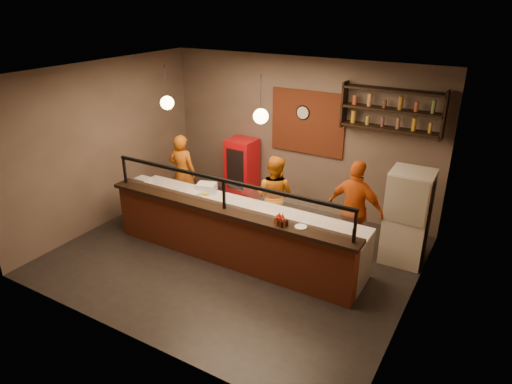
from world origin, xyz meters
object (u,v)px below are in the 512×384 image
Objects in this scene: cook_right at (355,209)px; pepper_mill at (353,235)px; cook_mid at (274,196)px; wall_clock at (303,113)px; cook_left at (183,172)px; condiment_caddy at (281,222)px; pizza_dough at (260,215)px; red_cooler at (242,170)px; fridge at (407,217)px.

pepper_mill is (0.43, -1.39, 0.27)m from cook_right.
cook_mid is at bearing 145.62° from pepper_mill.
wall_clock is 2.83m from cook_left.
condiment_caddy is (3.13, -1.48, 0.28)m from cook_left.
pizza_dough is (0.37, -2.39, -1.19)m from wall_clock.
condiment_caddy is at bearing 71.01° from cook_right.
red_cooler is at bearing 132.28° from condiment_caddy.
fridge is 2.31m from condiment_caddy.
cook_mid reaches higher than condiment_caddy.
cook_mid is 2.43m from fridge.
red_cooler reaches higher than pepper_mill.
fridge is (2.41, 0.27, 0.04)m from cook_mid.
wall_clock is at bearing -156.68° from cook_left.
cook_mid reaches higher than pepper_mill.
pepper_mill is at bearing 3.18° from condiment_caddy.
condiment_caddy is at bearing -176.82° from pepper_mill.
fridge is at bearing -175.80° from cook_mid.
condiment_caddy is (0.61, -0.41, 0.20)m from pizza_dough.
cook_mid is 2.82× the size of pizza_dough.
cook_left is at bearing -129.40° from red_cooler.
cook_left is 4.66m from fridge.
pepper_mill is at bearing -105.28° from fridge.
cook_right is 3.14m from red_cooler.
cook_right is at bearing 178.16° from cook_mid.
cook_mid is 0.95× the size of fridge.
cook_mid is at bearing 170.74° from cook_left.
pizza_dough is (2.52, -1.07, 0.08)m from cook_left.
condiment_caddy is at bearing -70.75° from wall_clock.
condiment_caddy is at bearing -33.91° from pizza_dough.
wall_clock reaches higher than cook_right.
cook_left reaches higher than condiment_caddy.
red_cooler is at bearing 144.37° from pepper_mill.
cook_right reaches higher than cook_mid.
cook_left is 1.04× the size of cook_mid.
wall_clock is at bearing 98.81° from pizza_dough.
condiment_caddy is at bearing 146.46° from cook_left.
cook_mid is 1.12× the size of red_cooler.
condiment_caddy reaches higher than pizza_dough.
cook_right is 3.14× the size of pizza_dough.
pepper_mill is (3.39, -2.43, 0.45)m from red_cooler.
cook_left is at bearing 156.98° from pizza_dough.
red_cooler reaches higher than condiment_caddy.
pepper_mill is (1.73, -0.35, 0.25)m from pizza_dough.
fridge is 9.57× the size of condiment_caddy.
cook_right is 1.67m from pizza_dough.
wall_clock is 1.72× the size of condiment_caddy.
wall_clock is at bearing 154.84° from fridge.
fridge is 3.87m from red_cooler.
cook_mid is at bearing 121.72° from condiment_caddy.
cook_right is at bearing -18.21° from red_cooler.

